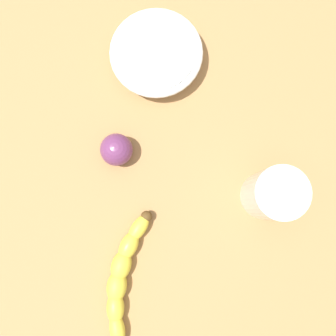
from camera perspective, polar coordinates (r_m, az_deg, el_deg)
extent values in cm
cube|color=#A47848|center=(63.06, -0.03, -1.62)|extent=(120.00, 120.00, 3.00)
ellipsoid|color=yellow|center=(59.99, -4.58, -9.29)|extent=(4.93, 2.41, 2.39)
ellipsoid|color=yellow|center=(60.34, -6.15, -11.98)|extent=(5.28, 3.49, 2.78)
ellipsoid|color=yellow|center=(60.83, -7.29, -14.83)|extent=(5.65, 4.51, 3.18)
ellipsoid|color=yellow|center=(61.46, -7.98, -17.78)|extent=(5.82, 5.03, 3.18)
ellipsoid|color=yellow|center=(62.20, -8.18, -20.73)|extent=(5.62, 5.11, 2.78)
ellipsoid|color=yellow|center=(63.03, -7.89, -23.61)|extent=(5.20, 5.14, 2.39)
sphere|color=#513819|center=(59.84, -3.38, -7.54)|extent=(1.86, 1.86, 1.86)
cylinder|color=silver|center=(58.39, 16.00, -3.96)|extent=(7.99, 7.99, 10.48)
cylinder|color=pink|center=(58.91, 15.85, -3.98)|extent=(7.49, 7.49, 8.90)
cylinder|color=white|center=(64.85, -1.80, 17.03)|extent=(13.21, 13.21, 3.91)
torus|color=white|center=(63.61, -1.84, 17.51)|extent=(15.55, 15.55, 1.20)
sphere|color=#6B3360|center=(60.06, -8.02, 2.84)|extent=(5.32, 5.32, 5.32)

